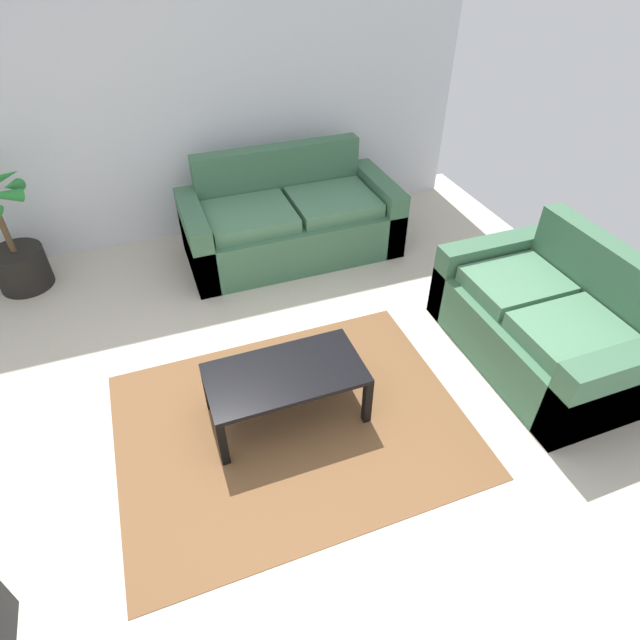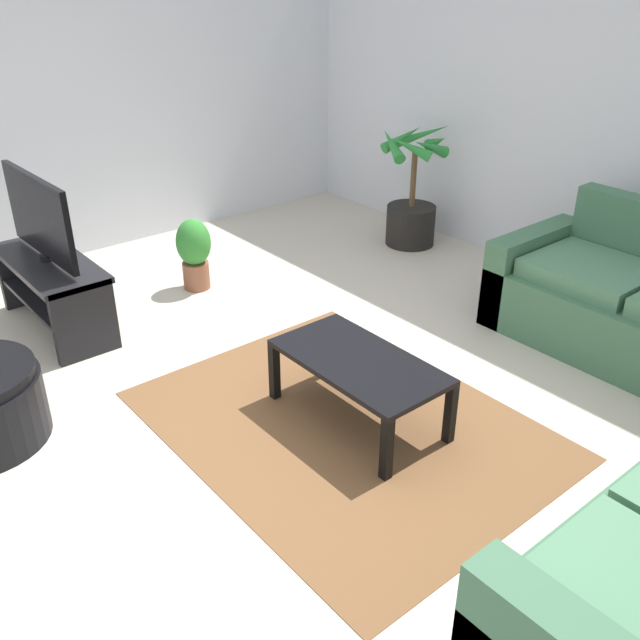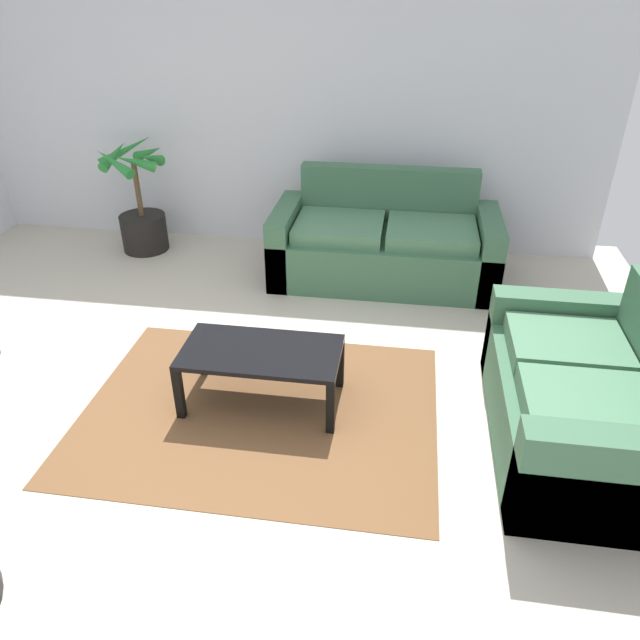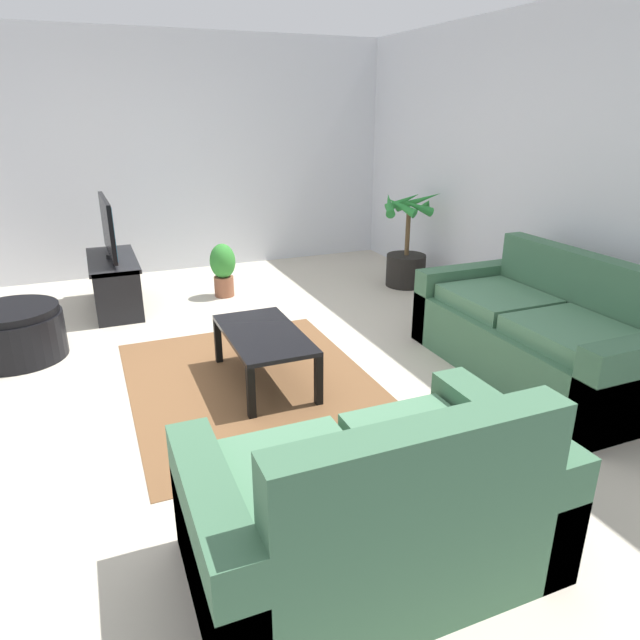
% 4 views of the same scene
% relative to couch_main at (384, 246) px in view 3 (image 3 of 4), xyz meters
% --- Properties ---
extents(ground_plane, '(6.60, 6.60, 0.00)m').
position_rel_couch_main_xyz_m(ground_plane, '(-1.03, -2.28, -0.30)').
color(ground_plane, beige).
extents(wall_back, '(6.00, 0.06, 2.70)m').
position_rel_couch_main_xyz_m(wall_back, '(-1.03, 0.72, 1.05)').
color(wall_back, silver).
rests_on(wall_back, ground).
extents(couch_main, '(1.93, 0.90, 0.90)m').
position_rel_couch_main_xyz_m(couch_main, '(0.00, 0.00, 0.00)').
color(couch_main, '#3F6B4C').
rests_on(couch_main, ground).
extents(couch_loveseat, '(0.90, 1.52, 0.90)m').
position_rel_couch_main_xyz_m(couch_loveseat, '(1.25, -2.02, -0.00)').
color(couch_loveseat, '#3F6B4C').
rests_on(couch_loveseat, ground).
extents(coffee_table, '(0.98, 0.52, 0.39)m').
position_rel_couch_main_xyz_m(coffee_table, '(-0.65, -1.91, 0.04)').
color(coffee_table, black).
rests_on(coffee_table, ground).
extents(area_rug, '(2.20, 1.70, 0.01)m').
position_rel_couch_main_xyz_m(area_rug, '(-0.65, -2.01, -0.30)').
color(area_rug, brown).
rests_on(area_rug, ground).
extents(potted_palm, '(0.69, 0.75, 1.06)m').
position_rel_couch_main_xyz_m(potted_palm, '(-2.35, 0.27, 0.08)').
color(potted_palm, black).
rests_on(potted_palm, ground).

